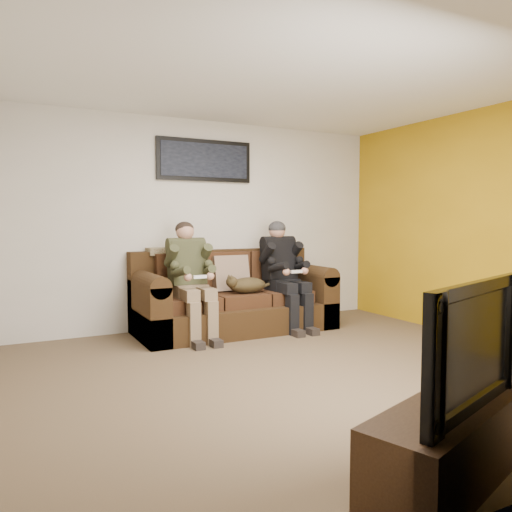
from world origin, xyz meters
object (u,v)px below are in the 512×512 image
framed_poster (205,160)px  television (455,342)px  person_left (190,272)px  cat (246,285)px  tv_stand (452,441)px  person_right (284,267)px  sofa (232,300)px

framed_poster → television: framed_poster is taller
framed_poster → television: bearing=-94.0°
person_left → framed_poster: framed_poster is taller
person_left → cat: 0.71m
framed_poster → tv_stand: bearing=-94.0°
person_left → framed_poster: (0.41, 0.58, 1.34)m
person_left → cat: size_ratio=2.02×
cat → tv_stand: size_ratio=0.52×
person_right → television: size_ratio=1.20×
sofa → person_right: 0.76m
person_left → framed_poster: 1.52m
television → cat: bearing=62.3°
person_left → television: size_ratio=1.19×
sofa → television: 3.83m
person_left → person_right: bearing=0.0°
sofa → cat: bearing=-72.7°
sofa → framed_poster: bearing=117.7°
person_left → person_right: size_ratio=0.99×
cat → person_right: bearing=3.8°
person_right → tv_stand: (-1.10, -3.59, -0.56)m
person_left → person_right: person_right is taller
person_right → television: 3.75m
person_left → framed_poster: bearing=54.5°
sofa → tv_stand: (-0.49, -3.79, -0.17)m
framed_poster → tv_stand: framed_poster is taller
framed_poster → tv_stand: 4.59m
person_left → tv_stand: (0.12, -3.58, -0.56)m
tv_stand → television: bearing=-108.7°
person_left → cat: (0.69, -0.04, -0.18)m
cat → framed_poster: (-0.27, 0.62, 1.52)m
tv_stand → framed_poster: bearing=67.3°
sofa → cat: sofa is taller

